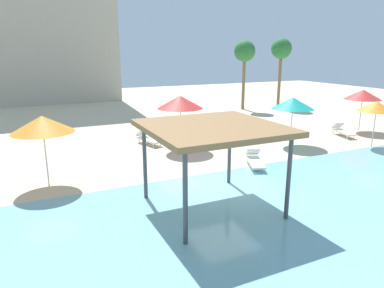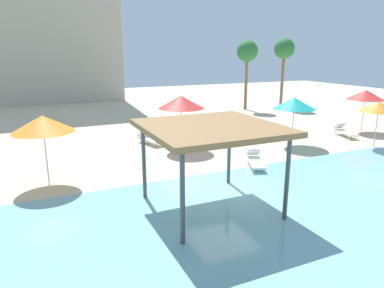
{
  "view_description": "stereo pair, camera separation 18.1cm",
  "coord_description": "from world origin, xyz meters",
  "px_view_note": "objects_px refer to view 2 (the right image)",
  "views": [
    {
      "loc": [
        -6.65,
        -11.19,
        5.16
      ],
      "look_at": [
        -0.42,
        2.0,
        1.3
      ],
      "focal_mm": 32.61,
      "sensor_mm": 36.0,
      "label": 1
    },
    {
      "loc": [
        -6.48,
        -11.27,
        5.16
      ],
      "look_at": [
        -0.42,
        2.0,
        1.3
      ],
      "focal_mm": 32.61,
      "sensor_mm": 36.0,
      "label": 2
    }
  ],
  "objects_px": {
    "lounge_chair_1": "(255,160)",
    "palm_tree_1": "(247,53)",
    "lounge_chair_2": "(344,131)",
    "beach_umbrella_red_0": "(181,102)",
    "palm_tree_0": "(284,50)",
    "beach_umbrella_teal_3": "(294,103)",
    "beach_umbrella_orange_4": "(379,107)",
    "beach_umbrella_red_1": "(366,95)",
    "lounge_chair_3": "(215,134)",
    "beach_umbrella_orange_2": "(43,124)",
    "lounge_chair_5": "(149,138)",
    "shade_pavilion": "(211,131)"
  },
  "relations": [
    {
      "from": "beach_umbrella_red_1",
      "to": "lounge_chair_5",
      "type": "xyz_separation_m",
      "value": [
        -13.97,
        2.8,
        -2.12
      ]
    },
    {
      "from": "lounge_chair_5",
      "to": "lounge_chair_2",
      "type": "bearing_deg",
      "value": 58.16
    },
    {
      "from": "beach_umbrella_red_0",
      "to": "lounge_chair_5",
      "type": "relative_size",
      "value": 1.47
    },
    {
      "from": "lounge_chair_1",
      "to": "palm_tree_1",
      "type": "relative_size",
      "value": 0.32
    },
    {
      "from": "beach_umbrella_teal_3",
      "to": "palm_tree_0",
      "type": "distance_m",
      "value": 14.68
    },
    {
      "from": "beach_umbrella_red_1",
      "to": "palm_tree_1",
      "type": "height_order",
      "value": "palm_tree_1"
    },
    {
      "from": "lounge_chair_1",
      "to": "lounge_chair_2",
      "type": "xyz_separation_m",
      "value": [
        8.65,
        2.76,
        0.0
      ]
    },
    {
      "from": "palm_tree_0",
      "to": "beach_umbrella_red_1",
      "type": "bearing_deg",
      "value": -99.64
    },
    {
      "from": "beach_umbrella_red_1",
      "to": "lounge_chair_3",
      "type": "bearing_deg",
      "value": 167.55
    },
    {
      "from": "beach_umbrella_orange_2",
      "to": "shade_pavilion",
      "type": "bearing_deg",
      "value": -44.12
    },
    {
      "from": "beach_umbrella_red_1",
      "to": "beach_umbrella_orange_2",
      "type": "distance_m",
      "value": 19.67
    },
    {
      "from": "lounge_chair_3",
      "to": "beach_umbrella_orange_2",
      "type": "bearing_deg",
      "value": -39.36
    },
    {
      "from": "lounge_chair_1",
      "to": "palm_tree_1",
      "type": "bearing_deg",
      "value": 172.66
    },
    {
      "from": "beach_umbrella_red_0",
      "to": "lounge_chair_5",
      "type": "xyz_separation_m",
      "value": [
        -1.31,
        1.74,
        -2.24
      ]
    },
    {
      "from": "shade_pavilion",
      "to": "beach_umbrella_orange_2",
      "type": "relative_size",
      "value": 1.49
    },
    {
      "from": "beach_umbrella_orange_4",
      "to": "lounge_chair_3",
      "type": "height_order",
      "value": "beach_umbrella_orange_4"
    },
    {
      "from": "lounge_chair_2",
      "to": "beach_umbrella_red_1",
      "type": "bearing_deg",
      "value": 118.75
    },
    {
      "from": "lounge_chair_3",
      "to": "palm_tree_0",
      "type": "relative_size",
      "value": 0.3
    },
    {
      "from": "beach_umbrella_red_0",
      "to": "beach_umbrella_orange_4",
      "type": "bearing_deg",
      "value": -23.5
    },
    {
      "from": "beach_umbrella_red_1",
      "to": "lounge_chair_1",
      "type": "relative_size",
      "value": 1.4
    },
    {
      "from": "beach_umbrella_red_1",
      "to": "palm_tree_1",
      "type": "distance_m",
      "value": 11.67
    },
    {
      "from": "beach_umbrella_red_1",
      "to": "beach_umbrella_teal_3",
      "type": "height_order",
      "value": "beach_umbrella_red_1"
    },
    {
      "from": "lounge_chair_3",
      "to": "beach_umbrella_red_1",
      "type": "bearing_deg",
      "value": 106.35
    },
    {
      "from": "beach_umbrella_orange_2",
      "to": "palm_tree_1",
      "type": "xyz_separation_m",
      "value": [
        17.66,
        12.85,
        2.62
      ]
    },
    {
      "from": "palm_tree_0",
      "to": "beach_umbrella_teal_3",
      "type": "bearing_deg",
      "value": -125.97
    },
    {
      "from": "beach_umbrella_red_1",
      "to": "lounge_chair_3",
      "type": "relative_size",
      "value": 1.42
    },
    {
      "from": "beach_umbrella_teal_3",
      "to": "lounge_chair_5",
      "type": "height_order",
      "value": "beach_umbrella_teal_3"
    },
    {
      "from": "beach_umbrella_orange_4",
      "to": "lounge_chair_2",
      "type": "xyz_separation_m",
      "value": [
        0.67,
        2.68,
        -1.96
      ]
    },
    {
      "from": "lounge_chair_5",
      "to": "palm_tree_1",
      "type": "distance_m",
      "value": 15.42
    },
    {
      "from": "shade_pavilion",
      "to": "lounge_chair_2",
      "type": "xyz_separation_m",
      "value": [
        12.59,
        5.83,
        -2.39
      ]
    },
    {
      "from": "palm_tree_0",
      "to": "lounge_chair_5",
      "type": "bearing_deg",
      "value": -153.15
    },
    {
      "from": "beach_umbrella_orange_4",
      "to": "lounge_chair_5",
      "type": "distance_m",
      "value": 12.81
    },
    {
      "from": "lounge_chair_1",
      "to": "lounge_chair_3",
      "type": "relative_size",
      "value": 1.01
    },
    {
      "from": "lounge_chair_1",
      "to": "palm_tree_1",
      "type": "height_order",
      "value": "palm_tree_1"
    },
    {
      "from": "lounge_chair_3",
      "to": "palm_tree_1",
      "type": "relative_size",
      "value": 0.31
    },
    {
      "from": "lounge_chair_3",
      "to": "palm_tree_0",
      "type": "distance_m",
      "value": 15.43
    },
    {
      "from": "beach_umbrella_orange_4",
      "to": "palm_tree_0",
      "type": "bearing_deg",
      "value": 71.6
    },
    {
      "from": "beach_umbrella_red_0",
      "to": "beach_umbrella_teal_3",
      "type": "distance_m",
      "value": 6.34
    },
    {
      "from": "beach_umbrella_teal_3",
      "to": "beach_umbrella_orange_2",
      "type": "bearing_deg",
      "value": -176.42
    },
    {
      "from": "beach_umbrella_orange_4",
      "to": "palm_tree_0",
      "type": "xyz_separation_m",
      "value": [
        4.66,
        14.01,
        3.02
      ]
    },
    {
      "from": "beach_umbrella_red_0",
      "to": "beach_umbrella_orange_4",
      "type": "distance_m",
      "value": 10.72
    },
    {
      "from": "beach_umbrella_red_1",
      "to": "beach_umbrella_red_0",
      "type": "bearing_deg",
      "value": 175.2
    },
    {
      "from": "beach_umbrella_teal_3",
      "to": "lounge_chair_2",
      "type": "xyz_separation_m",
      "value": [
        4.46,
        0.31,
        -2.06
      ]
    },
    {
      "from": "beach_umbrella_orange_2",
      "to": "lounge_chair_3",
      "type": "bearing_deg",
      "value": 21.85
    },
    {
      "from": "palm_tree_0",
      "to": "beach_umbrella_red_0",
      "type": "bearing_deg",
      "value": -146.1
    },
    {
      "from": "lounge_chair_1",
      "to": "palm_tree_1",
      "type": "distance_m",
      "value": 17.64
    },
    {
      "from": "beach_umbrella_orange_2",
      "to": "palm_tree_1",
      "type": "relative_size",
      "value": 0.45
    },
    {
      "from": "beach_umbrella_red_0",
      "to": "palm_tree_0",
      "type": "bearing_deg",
      "value": 33.9
    },
    {
      "from": "beach_umbrella_orange_4",
      "to": "palm_tree_0",
      "type": "distance_m",
      "value": 15.07
    },
    {
      "from": "shade_pavilion",
      "to": "lounge_chair_3",
      "type": "bearing_deg",
      "value": 60.92
    }
  ]
}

